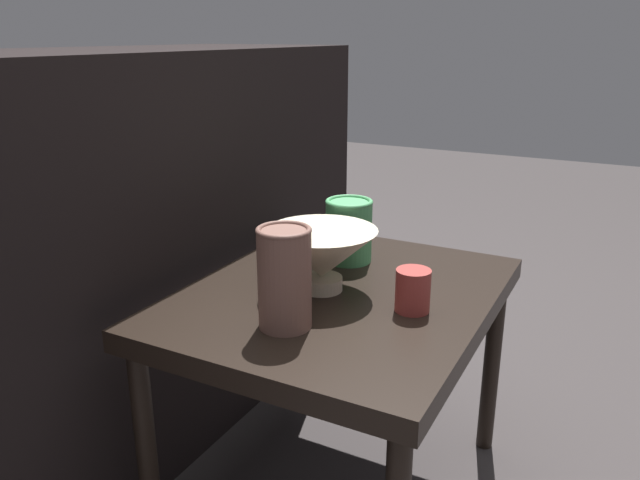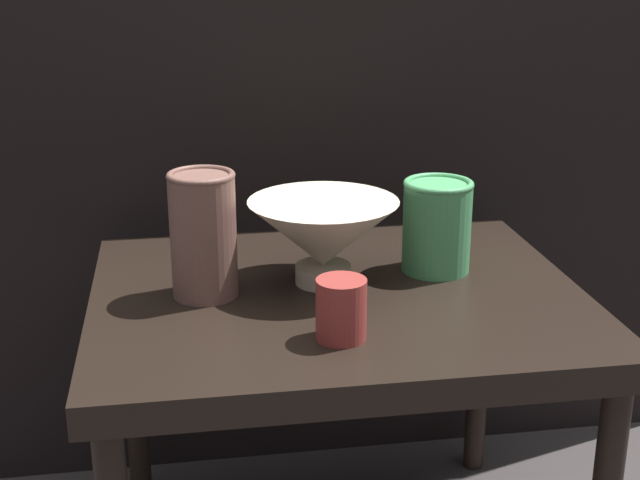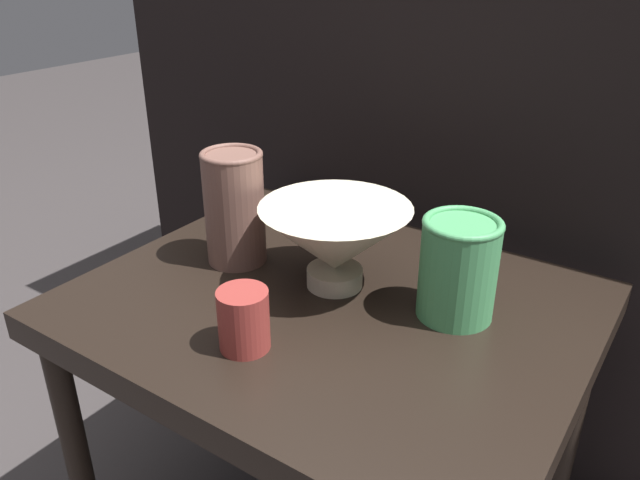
# 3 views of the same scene
# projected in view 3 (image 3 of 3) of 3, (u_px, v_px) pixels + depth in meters

# --- Properties ---
(table) EXTENTS (0.66, 0.54, 0.45)m
(table) POSITION_uv_depth(u_px,v_px,m) (330.00, 329.00, 0.86)
(table) COLOR black
(table) RESTS_ON ground_plane
(couch_backdrop) EXTENTS (1.42, 0.50, 0.88)m
(couch_backdrop) POSITION_uv_depth(u_px,v_px,m) (485.00, 182.00, 1.27)
(couch_backdrop) COLOR black
(couch_backdrop) RESTS_ON ground_plane
(bowl) EXTENTS (0.21, 0.21, 0.12)m
(bowl) POSITION_uv_depth(u_px,v_px,m) (335.00, 240.00, 0.84)
(bowl) COLOR beige
(bowl) RESTS_ON table
(vase_textured_left) EXTENTS (0.09, 0.09, 0.17)m
(vase_textured_left) POSITION_uv_depth(u_px,v_px,m) (234.00, 206.00, 0.90)
(vase_textured_left) COLOR brown
(vase_textured_left) RESTS_ON table
(vase_colorful_right) EXTENTS (0.10, 0.10, 0.13)m
(vase_colorful_right) POSITION_uv_depth(u_px,v_px,m) (458.00, 267.00, 0.77)
(vase_colorful_right) COLOR #47995B
(vase_colorful_right) RESTS_ON table
(cup) EXTENTS (0.06, 0.06, 0.07)m
(cup) POSITION_uv_depth(u_px,v_px,m) (244.00, 320.00, 0.72)
(cup) COLOR maroon
(cup) RESTS_ON table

